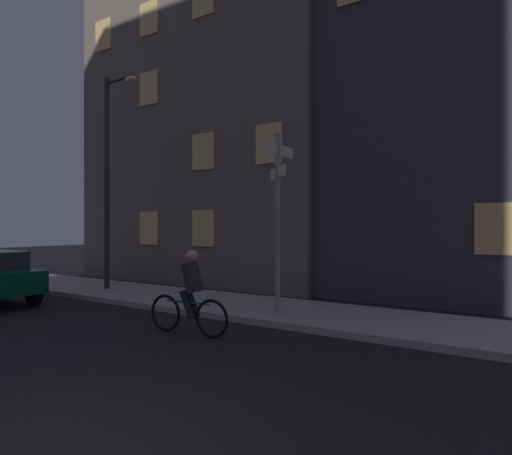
{
  "coord_description": "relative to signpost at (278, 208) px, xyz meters",
  "views": [
    {
      "loc": [
        3.45,
        -1.55,
        2.05
      ],
      "look_at": [
        -1.5,
        6.22,
        2.03
      ],
      "focal_mm": 30.05,
      "sensor_mm": 36.0,
      "label": 1
    }
  ],
  "objects": [
    {
      "name": "sidewalk_kerb",
      "position": [
        1.18,
        0.63,
        -2.38
      ],
      "size": [
        40.0,
        2.67,
        0.14
      ],
      "primitive_type": "cube",
      "color": "#9E9991",
      "rests_on": "ground_plane"
    },
    {
      "name": "signpost",
      "position": [
        0.0,
        0.0,
        0.0
      ],
      "size": [
        0.83,
        1.37,
        3.95
      ],
      "color": "gray",
      "rests_on": "sidewalk_kerb"
    },
    {
      "name": "street_lamp",
      "position": [
        -6.2,
        0.51,
        1.47
      ],
      "size": [
        1.38,
        0.28,
        6.5
      ],
      "color": "#2D2D30",
      "rests_on": "sidewalk_kerb"
    },
    {
      "name": "cyclist",
      "position": [
        -0.77,
        -2.0,
        -1.7
      ],
      "size": [
        1.82,
        0.35,
        1.61
      ],
      "color": "black",
      "rests_on": "ground_plane"
    },
    {
      "name": "building_left_block",
      "position": [
        -5.72,
        6.86,
        6.67
      ],
      "size": [
        10.14,
        8.03,
        18.24
      ],
      "color": "#6B6056",
      "rests_on": "ground_plane"
    }
  ]
}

